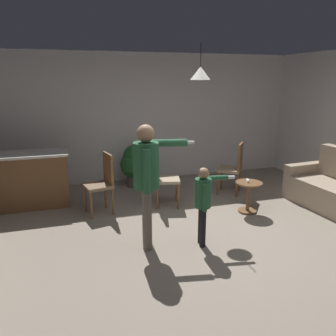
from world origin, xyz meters
TOP-DOWN VIEW (x-y plane):
  - ground at (0.00, 0.00)m, footprint 7.68×7.68m
  - wall_back at (0.00, 3.20)m, footprint 6.40×0.10m
  - kitchen_counter at (-2.45, 2.13)m, footprint 1.26×0.66m
  - side_table_by_couch at (0.99, 0.76)m, footprint 0.44×0.44m
  - person_adult at (-0.88, 0.10)m, footprint 0.83×0.47m
  - person_child at (-0.18, -0.07)m, footprint 0.58×0.31m
  - dining_chair_by_counter at (-0.28, 1.46)m, footprint 0.51×0.51m
  - dining_chair_near_wall at (1.19, 1.67)m, footprint 0.59×0.59m
  - dining_chair_centre_back at (-1.32, 1.46)m, footprint 0.50×0.50m
  - potted_plant_corner at (-0.54, 2.69)m, footprint 0.57×0.57m
  - spare_remote_on_table at (0.99, 0.80)m, footprint 0.08×0.13m
  - ceiling_light_pendant at (0.23, 1.13)m, footprint 0.32×0.32m

SIDE VIEW (x-z plane):
  - ground at x=0.00m, z-range 0.00..0.00m
  - side_table_by_couch at x=0.99m, z-range 0.07..0.59m
  - kitchen_counter at x=-2.45m, z-range 0.00..0.95m
  - potted_plant_corner at x=-0.54m, z-range 0.04..0.91m
  - spare_remote_on_table at x=0.99m, z-range 0.52..0.56m
  - dining_chair_by_counter at x=-0.28m, z-range 0.05..1.05m
  - dining_chair_near_wall at x=1.19m, z-range 0.05..1.05m
  - dining_chair_centre_back at x=-1.32m, z-range 0.05..1.05m
  - person_child at x=-0.18m, z-range 0.13..1.21m
  - person_adult at x=-0.88m, z-range 0.20..1.83m
  - wall_back at x=0.00m, z-range 0.00..2.70m
  - ceiling_light_pendant at x=0.23m, z-range 1.98..2.53m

